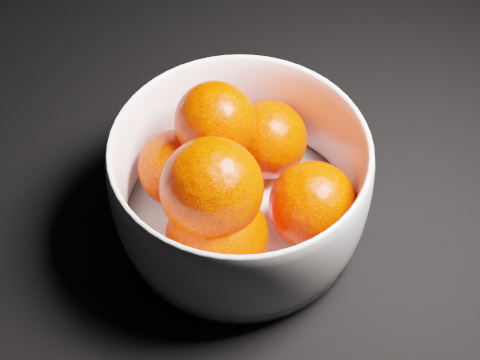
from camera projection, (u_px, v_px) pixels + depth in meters
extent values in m
cube|color=black|center=(404.00, 15.00, 0.73)|extent=(3.00, 3.00, 0.00)
cylinder|color=white|center=(240.00, 216.00, 0.56)|extent=(0.19, 0.19, 0.01)
sphere|color=#F12400|center=(267.00, 140.00, 0.56)|extent=(0.07, 0.07, 0.07)
sphere|color=#F12400|center=(177.00, 168.00, 0.54)|extent=(0.06, 0.06, 0.06)
sphere|color=#F12400|center=(217.00, 236.00, 0.50)|extent=(0.08, 0.08, 0.08)
sphere|color=#F12400|center=(313.00, 205.00, 0.52)|extent=(0.07, 0.07, 0.07)
sphere|color=#F12400|center=(215.00, 122.00, 0.52)|extent=(0.06, 0.06, 0.06)
sphere|color=#F12400|center=(212.00, 189.00, 0.48)|extent=(0.08, 0.08, 0.08)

